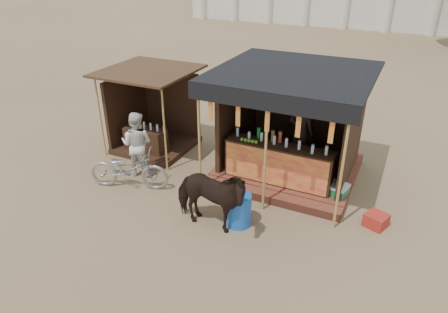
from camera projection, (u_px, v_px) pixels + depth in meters
ground at (191, 236)px, 8.24m from camera, size 120.00×120.00×0.00m
main_stall at (290, 138)px, 10.07m from camera, size 3.60×3.61×2.78m
secondary_stall at (151, 119)px, 11.66m from camera, size 2.40×2.40×2.38m
cow at (210, 199)px, 8.15m from camera, size 1.74×0.79×1.47m
motorbike at (129, 169)px, 9.72m from camera, size 2.07×1.27×1.03m
bystander at (137, 144)px, 10.18m from camera, size 0.96×0.82×1.71m
blue_barrel at (239, 210)px, 8.45m from camera, size 0.63×0.63×0.72m
red_crate at (376, 220)px, 8.47m from camera, size 0.55×0.54×0.29m
cooler at (333, 192)px, 9.32m from camera, size 0.72×0.57×0.46m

